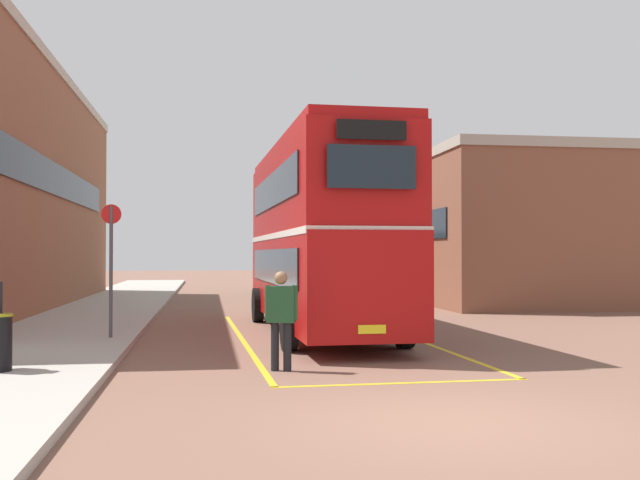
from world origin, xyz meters
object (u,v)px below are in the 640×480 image
(double_decker_bus, at_px, (319,234))
(single_deck_bus, at_px, (317,261))
(pedestrian_boarding, at_px, (281,313))
(bus_stop_sign, at_px, (111,258))

(double_decker_bus, height_order, single_deck_bus, double_decker_bus)
(pedestrian_boarding, bearing_deg, single_deck_bus, 80.04)
(double_decker_bus, bearing_deg, single_deck_bus, 81.71)
(double_decker_bus, height_order, bus_stop_sign, double_decker_bus)
(bus_stop_sign, bearing_deg, pedestrian_boarding, -52.50)
(single_deck_bus, xyz_separation_m, pedestrian_boarding, (-4.07, -23.18, -0.65))
(pedestrian_boarding, distance_m, bus_stop_sign, 5.63)
(double_decker_bus, xyz_separation_m, bus_stop_sign, (-4.94, -1.51, -0.60))
(double_decker_bus, distance_m, single_deck_bus, 17.46)
(single_deck_bus, bearing_deg, double_decker_bus, -98.29)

